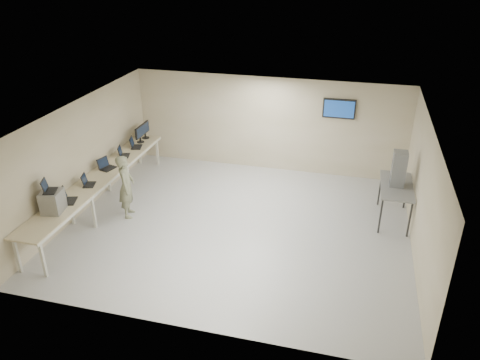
% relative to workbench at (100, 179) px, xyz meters
% --- Properties ---
extents(room, '(8.01, 7.01, 2.81)m').
position_rel_workbench_xyz_m(room, '(3.62, 0.06, 0.58)').
color(room, silver).
rests_on(room, ground).
extents(workbench, '(0.76, 6.00, 0.90)m').
position_rel_workbench_xyz_m(workbench, '(0.00, 0.00, 0.00)').
color(workbench, beige).
rests_on(workbench, ground).
extents(equipment_box, '(0.48, 0.53, 0.49)m').
position_rel_workbench_xyz_m(equipment_box, '(-0.06, -1.80, 0.32)').
color(equipment_box, gray).
rests_on(equipment_box, workbench).
extents(laptop_on_box, '(0.37, 0.40, 0.26)m').
position_rel_workbench_xyz_m(laptop_on_box, '(-0.11, -1.80, 0.63)').
color(laptop_on_box, black).
rests_on(laptop_on_box, equipment_box).
extents(laptop_0, '(0.43, 0.46, 0.31)m').
position_rel_workbench_xyz_m(laptop_0, '(-0.05, -1.34, 0.15)').
color(laptop_0, black).
rests_on(laptop_0, workbench).
extents(laptop_1, '(0.37, 0.40, 0.27)m').
position_rel_workbench_xyz_m(laptop_1, '(-0.04, -0.48, 0.14)').
color(laptop_1, black).
rests_on(laptop_1, workbench).
extents(laptop_2, '(0.41, 0.44, 0.30)m').
position_rel_workbench_xyz_m(laptop_2, '(-0.07, 0.47, 0.15)').
color(laptop_2, black).
rests_on(laptop_2, workbench).
extents(laptop_3, '(0.38, 0.41, 0.27)m').
position_rel_workbench_xyz_m(laptop_3, '(-0.04, 1.34, 0.14)').
color(laptop_3, black).
rests_on(laptop_3, workbench).
extents(laptop_4, '(0.40, 0.44, 0.29)m').
position_rel_workbench_xyz_m(laptop_4, '(-0.00, 2.00, 0.15)').
color(laptop_4, black).
rests_on(laptop_4, workbench).
extents(monitor_near, '(0.22, 0.49, 0.48)m').
position_rel_workbench_xyz_m(monitor_near, '(-0.01, 2.41, 0.37)').
color(monitor_near, black).
rests_on(monitor_near, workbench).
extents(monitor_far, '(0.22, 0.49, 0.49)m').
position_rel_workbench_xyz_m(monitor_far, '(-0.01, 2.75, 0.37)').
color(monitor_far, black).
rests_on(monitor_far, workbench).
extents(soldier, '(0.55, 0.68, 1.62)m').
position_rel_workbench_xyz_m(soldier, '(0.81, -0.16, -0.02)').
color(soldier, gray).
rests_on(soldier, ground).
extents(side_table, '(0.75, 1.60, 0.96)m').
position_rel_workbench_xyz_m(side_table, '(7.19, 1.25, 0.06)').
color(side_table, gray).
rests_on(side_table, ground).
extents(storage_bins, '(0.32, 0.36, 0.85)m').
position_rel_workbench_xyz_m(storage_bins, '(7.17, 1.25, 0.56)').
color(storage_bins, gray).
rests_on(storage_bins, side_table).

